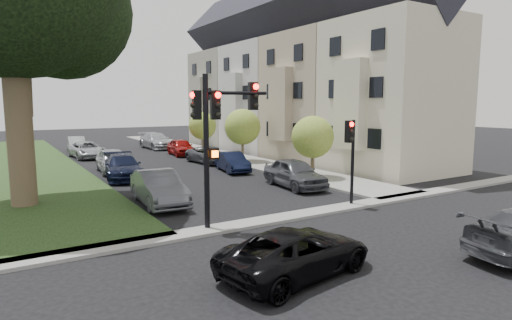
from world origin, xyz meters
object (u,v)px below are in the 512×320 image
small_tree_c (202,126)px  car_parked_1 (232,162)px  car_parked_0 (295,173)px  car_parked_2 (209,155)px  car_parked_9 (77,144)px  small_tree_a (313,137)px  car_cross_near (297,252)px  car_parked_5 (159,188)px  car_parked_6 (122,167)px  small_tree_b (242,127)px  traffic_signal_secondary (351,147)px  car_parked_7 (113,160)px  car_parked_8 (87,150)px  car_parked_4 (156,141)px  traffic_signal_main (217,124)px  car_parked_3 (181,147)px

small_tree_c → car_parked_1: small_tree_c is taller
car_parked_0 → car_parked_2: (0.14, 11.05, -0.15)m
small_tree_c → car_parked_9: bearing=140.5°
small_tree_a → car_cross_near: small_tree_a is taller
car_parked_5 → car_parked_6: size_ratio=0.93×
small_tree_b → car_parked_1: size_ratio=1.04×
small_tree_c → traffic_signal_secondary: 22.38m
traffic_signal_secondary → car_parked_2: 15.99m
car_parked_7 → car_parked_8: size_ratio=0.95×
small_tree_a → car_parked_9: 25.67m
traffic_signal_secondary → car_parked_5: traffic_signal_secondary is taller
small_tree_a → car_parked_4: 22.09m
car_cross_near → car_parked_7: size_ratio=0.98×
car_parked_1 → car_parked_5: (-7.36, -6.56, 0.12)m
traffic_signal_main → car_parked_3: 22.99m
car_parked_7 → car_parked_1: bearing=-25.5°
car_parked_6 → small_tree_b: bearing=21.6°
car_parked_1 → car_parked_9: bearing=120.6°
car_parked_0 → car_parked_4: 23.45m
car_parked_6 → small_tree_a: bearing=-23.9°
car_parked_1 → car_parked_4: (0.45, 16.89, 0.13)m
car_parked_0 → car_parked_9: 26.27m
small_tree_a → small_tree_b: size_ratio=0.92×
traffic_signal_main → car_parked_5: (-0.60, 4.75, -3.09)m
car_parked_5 → car_parked_7: car_parked_7 is taller
car_parked_7 → car_parked_0: bearing=-51.2°
traffic_signal_main → car_parked_7: traffic_signal_main is taller
car_parked_6 → car_parked_8: bearing=97.3°
small_tree_c → car_parked_0: small_tree_c is taller
car_parked_1 → car_parked_2: (0.45, 4.49, -0.02)m
small_tree_c → traffic_signal_secondary: bearing=-97.8°
traffic_signal_main → car_parked_4: 29.27m
car_cross_near → car_parked_6: (-0.14, 17.32, 0.10)m
traffic_signal_main → car_parked_0: (7.07, 4.74, -3.07)m
small_tree_c → car_parked_8: (-9.75, 1.92, -1.83)m
car_parked_4 → car_parked_9: bearing=163.5°
traffic_signal_main → car_cross_near: bearing=-91.5°
car_parked_4 → small_tree_a: bearing=-86.2°
car_parked_4 → car_parked_8: 8.48m
car_parked_2 → car_parked_3: car_parked_3 is taller
small_tree_b → car_parked_8: small_tree_b is taller
car_parked_7 → car_parked_9: car_parked_7 is taller
car_cross_near → car_parked_0: car_parked_0 is taller
small_tree_a → car_parked_4: size_ratio=0.71×
car_parked_8 → traffic_signal_main: bearing=-93.3°
small_tree_c → car_parked_9: (-9.60, 7.91, -1.83)m
small_tree_a → car_parked_9: size_ratio=0.92×
car_parked_9 → traffic_signal_main: bearing=-84.8°
car_parked_0 → car_parked_4: (0.14, 23.45, -0.00)m
small_tree_c → car_parked_1: size_ratio=0.94×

